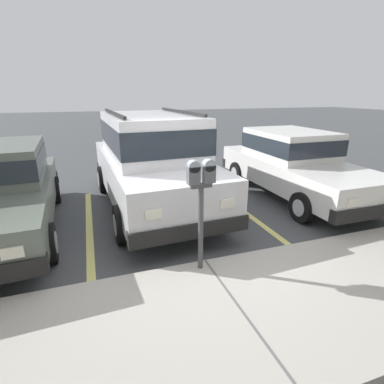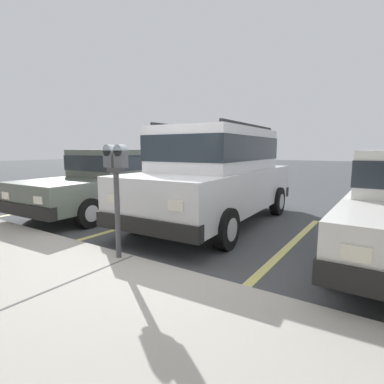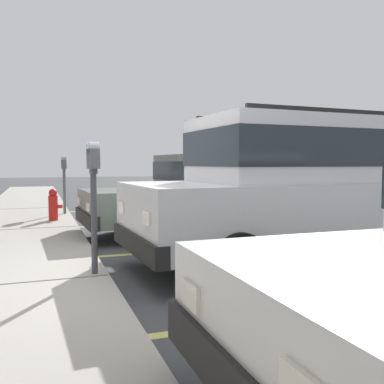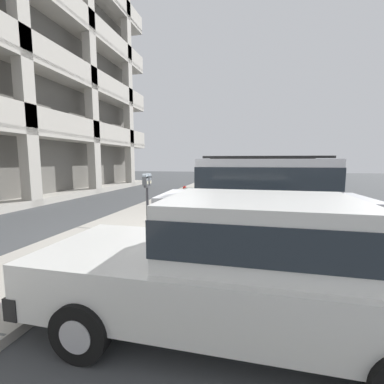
{
  "view_description": "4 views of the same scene",
  "coord_description": "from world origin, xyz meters",
  "px_view_note": "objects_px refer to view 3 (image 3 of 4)",
  "views": [
    {
      "loc": [
        1.39,
        3.68,
        2.39
      ],
      "look_at": [
        -0.06,
        -0.54,
        0.9
      ],
      "focal_mm": 28.0,
      "sensor_mm": 36.0,
      "label": 1
    },
    {
      "loc": [
        -2.83,
        3.02,
        1.56
      ],
      "look_at": [
        -0.14,
        -1.03,
        0.86
      ],
      "focal_mm": 28.0,
      "sensor_mm": 36.0,
      "label": 2
    },
    {
      "loc": [
        -4.78,
        0.93,
        1.38
      ],
      "look_at": [
        -0.08,
        -0.76,
        1.04
      ],
      "focal_mm": 40.0,
      "sensor_mm": 36.0,
      "label": 3
    },
    {
      "loc": [
        -5.98,
        -2.24,
        1.93
      ],
      "look_at": [
        0.1,
        -0.84,
        1.17
      ],
      "focal_mm": 24.0,
      "sensor_mm": 36.0,
      "label": 4
    }
  ],
  "objects_px": {
    "parking_meter_near": "(93,176)",
    "parking_meter_far": "(64,171)",
    "dark_hatchback": "(204,192)",
    "fire_hydrant": "(53,205)",
    "silver_suv": "(303,185)"
  },
  "relations": [
    {
      "from": "silver_suv",
      "to": "parking_meter_far",
      "type": "bearing_deg",
      "value": 21.97
    },
    {
      "from": "dark_hatchback",
      "to": "parking_meter_far",
      "type": "distance_m",
      "value": 4.17
    },
    {
      "from": "parking_meter_far",
      "to": "fire_hydrant",
      "type": "relative_size",
      "value": 2.03
    },
    {
      "from": "parking_meter_far",
      "to": "parking_meter_near",
      "type": "bearing_deg",
      "value": 179.91
    },
    {
      "from": "parking_meter_near",
      "to": "parking_meter_far",
      "type": "height_order",
      "value": "parking_meter_near"
    },
    {
      "from": "fire_hydrant",
      "to": "dark_hatchback",
      "type": "bearing_deg",
      "value": -127.38
    },
    {
      "from": "parking_meter_far",
      "to": "dark_hatchback",
      "type": "bearing_deg",
      "value": -143.81
    },
    {
      "from": "fire_hydrant",
      "to": "parking_meter_far",
      "type": "bearing_deg",
      "value": -13.85
    },
    {
      "from": "dark_hatchback",
      "to": "parking_meter_near",
      "type": "relative_size",
      "value": 3.05
    },
    {
      "from": "silver_suv",
      "to": "parking_meter_far",
      "type": "distance_m",
      "value": 6.76
    },
    {
      "from": "silver_suv",
      "to": "parking_meter_near",
      "type": "bearing_deg",
      "value": 88.85
    },
    {
      "from": "silver_suv",
      "to": "parking_meter_far",
      "type": "height_order",
      "value": "silver_suv"
    },
    {
      "from": "parking_meter_far",
      "to": "silver_suv",
      "type": "bearing_deg",
      "value": -155.41
    },
    {
      "from": "dark_hatchback",
      "to": "fire_hydrant",
      "type": "relative_size",
      "value": 6.52
    },
    {
      "from": "parking_meter_near",
      "to": "fire_hydrant",
      "type": "xyz_separation_m",
      "value": [
        4.97,
        0.3,
        -0.77
      ]
    }
  ]
}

